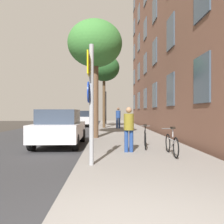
{
  "coord_description": "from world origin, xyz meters",
  "views": [
    {
      "loc": [
        -0.19,
        -2.34,
        1.54
      ],
      "look_at": [
        0.11,
        9.16,
        1.52
      ],
      "focal_mm": 36.52,
      "sensor_mm": 36.0,
      "label": 1
    }
  ],
  "objects": [
    {
      "name": "tree_near",
      "position": [
        -0.79,
        10.07,
        5.17
      ],
      "size": [
        2.96,
        2.96,
        6.38
      ],
      "color": "brown",
      "rests_on": "sidewalk"
    },
    {
      "name": "bicycle_2",
      "position": [
        1.5,
        13.85,
        0.51
      ],
      "size": [
        0.42,
        1.76,
        0.99
      ],
      "color": "black",
      "rests_on": "sidewalk"
    },
    {
      "name": "car_0",
      "position": [
        -2.25,
        7.9,
        0.84
      ],
      "size": [
        1.95,
        4.11,
        1.62
      ],
      "color": "silver",
      "rests_on": "road_asphalt"
    },
    {
      "name": "pedestrian_0",
      "position": [
        0.61,
        5.62,
        1.02
      ],
      "size": [
        0.47,
        0.47,
        1.58
      ],
      "color": "navy",
      "rests_on": "sidewalk"
    },
    {
      "name": "pedestrian_1",
      "position": [
        0.83,
        16.92,
        1.13
      ],
      "size": [
        0.55,
        0.55,
        1.76
      ],
      "color": "navy",
      "rests_on": "sidewalk"
    },
    {
      "name": "road_asphalt",
      "position": [
        -4.5,
        15.0,
        0.01
      ],
      "size": [
        7.0,
        38.0,
        0.01
      ],
      "primitive_type": "cube",
      "color": "#2D2D30",
      "rests_on": "ground"
    },
    {
      "name": "car_1",
      "position": [
        -2.29,
        21.62,
        0.84
      ],
      "size": [
        1.83,
        4.25,
        1.62
      ],
      "color": "#B7B7BC",
      "rests_on": "road_asphalt"
    },
    {
      "name": "bicycle_0",
      "position": [
        1.96,
        5.05,
        0.48
      ],
      "size": [
        0.42,
        1.74,
        0.93
      ],
      "color": "black",
      "rests_on": "sidewalk"
    },
    {
      "name": "bicycle_1",
      "position": [
        1.35,
        6.59,
        0.48
      ],
      "size": [
        0.43,
        1.69,
        0.93
      ],
      "color": "black",
      "rests_on": "sidewalk"
    },
    {
      "name": "sidewalk",
      "position": [
        1.1,
        15.0,
        0.06
      ],
      "size": [
        4.2,
        38.0,
        0.12
      ],
      "primitive_type": "cube",
      "color": "gray",
      "rests_on": "ground"
    },
    {
      "name": "sign_post",
      "position": [
        -0.6,
        3.72,
        1.95
      ],
      "size": [
        0.16,
        0.6,
        3.21
      ],
      "color": "gray",
      "rests_on": "sidewalk"
    },
    {
      "name": "traffic_light",
      "position": [
        -0.32,
        23.38,
        2.65
      ],
      "size": [
        0.43,
        0.24,
        3.7
      ],
      "color": "black",
      "rests_on": "sidewalk"
    },
    {
      "name": "ground_plane",
      "position": [
        -2.4,
        15.0,
        0.0
      ],
      "size": [
        41.8,
        41.8,
        0.0
      ],
      "primitive_type": "plane",
      "color": "#332D28"
    },
    {
      "name": "tree_far",
      "position": [
        -0.38,
        17.79,
        5.36
      ],
      "size": [
        2.74,
        2.74,
        6.46
      ],
      "color": "#4C3823",
      "rests_on": "sidewalk"
    }
  ]
}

